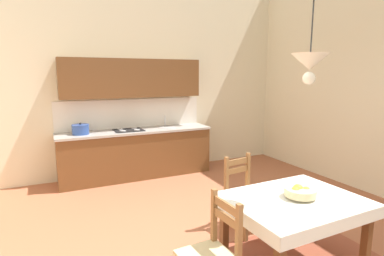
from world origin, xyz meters
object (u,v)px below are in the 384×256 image
Objects in this scene: dining_chair_tv_side at (211,255)px; dining_table at (294,211)px; dining_chair_kitchen_side at (245,196)px; pendant_lamp at (310,63)px; fruit_bowl at (300,192)px; kitchen_cabinetry at (135,132)px.

dining_table is at bearing 3.38° from dining_chair_tv_side.
pendant_lamp reaches higher than dining_chair_kitchen_side.
pendant_lamp reaches higher than dining_table.
dining_chair_kitchen_side is 0.98m from fruit_bowl.
fruit_bowl is (0.65, -3.52, -0.04)m from kitchen_cabinetry.
dining_chair_kitchen_side is 1.37m from dining_chair_tv_side.
fruit_bowl is at bearing 53.45° from pendant_lamp.
dining_chair_tv_side is at bearing -176.62° from dining_table.
dining_chair_kitchen_side is (0.06, 0.89, -0.18)m from dining_table.
dining_chair_tv_side is at bearing -95.24° from kitchen_cabinetry.
dining_chair_kitchen_side is 1.85m from pendant_lamp.
pendant_lamp is (-0.01, -0.09, 1.39)m from dining_table.
dining_table is at bearing -80.29° from kitchen_cabinetry.
dining_chair_tv_side is at bearing -136.12° from dining_chair_kitchen_side.
fruit_bowl is 0.37× the size of pendant_lamp.
fruit_bowl reaches higher than dining_table.
pendant_lamp is (0.92, -0.03, 1.57)m from dining_chair_tv_side.
dining_table is 1.58× the size of pendant_lamp.
dining_table is at bearing 170.37° from fruit_bowl.
kitchen_cabinetry reaches higher than dining_chair_tv_side.
dining_chair_tv_side is (-0.93, -0.05, -0.18)m from dining_table.
dining_chair_kitchen_side reaches higher than dining_table.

